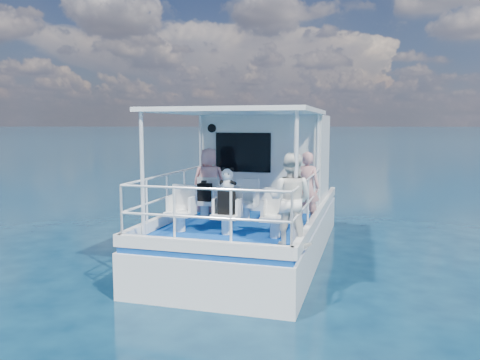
# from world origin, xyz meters

# --- Properties ---
(ground) EXTENTS (2000.00, 2000.00, 0.00)m
(ground) POSITION_xyz_m (0.00, 0.00, 0.00)
(ground) COLOR #072239
(ground) RESTS_ON ground
(hull) EXTENTS (3.00, 7.00, 1.60)m
(hull) POSITION_xyz_m (0.00, 1.00, 0.00)
(hull) COLOR white
(hull) RESTS_ON ground
(deck) EXTENTS (2.90, 6.90, 0.10)m
(deck) POSITION_xyz_m (0.00, 1.00, 0.85)
(deck) COLOR navy
(deck) RESTS_ON hull
(cabin) EXTENTS (2.85, 2.00, 2.20)m
(cabin) POSITION_xyz_m (0.00, 2.30, 2.00)
(cabin) COLOR white
(cabin) RESTS_ON deck
(canopy) EXTENTS (3.00, 3.20, 0.08)m
(canopy) POSITION_xyz_m (0.00, -0.20, 3.14)
(canopy) COLOR white
(canopy) RESTS_ON cabin
(canopy_posts) EXTENTS (2.77, 2.97, 2.20)m
(canopy_posts) POSITION_xyz_m (0.00, -0.25, 2.00)
(canopy_posts) COLOR white
(canopy_posts) RESTS_ON deck
(railings) EXTENTS (2.84, 3.59, 1.00)m
(railings) POSITION_xyz_m (0.00, -0.58, 1.40)
(railings) COLOR white
(railings) RESTS_ON deck
(seat_port_fwd) EXTENTS (0.48, 0.46, 0.38)m
(seat_port_fwd) POSITION_xyz_m (-0.90, 0.20, 1.09)
(seat_port_fwd) COLOR white
(seat_port_fwd) RESTS_ON deck
(seat_center_fwd) EXTENTS (0.48, 0.46, 0.38)m
(seat_center_fwd) POSITION_xyz_m (0.00, 0.20, 1.09)
(seat_center_fwd) COLOR white
(seat_center_fwd) RESTS_ON deck
(seat_stbd_fwd) EXTENTS (0.48, 0.46, 0.38)m
(seat_stbd_fwd) POSITION_xyz_m (0.90, 0.20, 1.09)
(seat_stbd_fwd) COLOR white
(seat_stbd_fwd) RESTS_ON deck
(seat_port_aft) EXTENTS (0.48, 0.46, 0.38)m
(seat_port_aft) POSITION_xyz_m (-0.90, -1.10, 1.09)
(seat_port_aft) COLOR white
(seat_port_aft) RESTS_ON deck
(seat_center_aft) EXTENTS (0.48, 0.46, 0.38)m
(seat_center_aft) POSITION_xyz_m (0.00, -1.10, 1.09)
(seat_center_aft) COLOR white
(seat_center_aft) RESTS_ON deck
(seat_stbd_aft) EXTENTS (0.48, 0.46, 0.38)m
(seat_stbd_aft) POSITION_xyz_m (0.90, -1.10, 1.09)
(seat_stbd_aft) COLOR white
(seat_stbd_aft) RESTS_ON deck
(passenger_port_fwd) EXTENTS (0.63, 0.51, 1.48)m
(passenger_port_fwd) POSITION_xyz_m (-0.92, 0.57, 1.64)
(passenger_port_fwd) COLOR pink
(passenger_port_fwd) RESTS_ON deck
(passenger_stbd_fwd) EXTENTS (0.55, 0.38, 1.45)m
(passenger_stbd_fwd) POSITION_xyz_m (1.25, 0.34, 1.62)
(passenger_stbd_fwd) COLOR pink
(passenger_stbd_fwd) RESTS_ON deck
(passenger_stbd_aft) EXTENTS (0.82, 0.68, 1.53)m
(passenger_stbd_aft) POSITION_xyz_m (1.25, -1.58, 1.66)
(passenger_stbd_aft) COLOR white
(passenger_stbd_aft) RESTS_ON deck
(backpack_port) EXTENTS (0.28, 0.16, 0.37)m
(backpack_port) POSITION_xyz_m (-0.87, 0.13, 1.47)
(backpack_port) COLOR black
(backpack_port) RESTS_ON seat_port_fwd
(backpack_center) EXTENTS (0.29, 0.16, 0.43)m
(backpack_center) POSITION_xyz_m (0.02, -1.16, 1.50)
(backpack_center) COLOR black
(backpack_center) RESTS_ON seat_center_aft
(compact_camera) EXTENTS (0.10, 0.06, 0.06)m
(compact_camera) POSITION_xyz_m (-0.88, 0.14, 1.68)
(compact_camera) COLOR black
(compact_camera) RESTS_ON backpack_port
(panda) EXTENTS (0.26, 0.22, 0.41)m
(panda) POSITION_xyz_m (0.04, -1.13, 1.92)
(panda) COLOR white
(panda) RESTS_ON backpack_center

